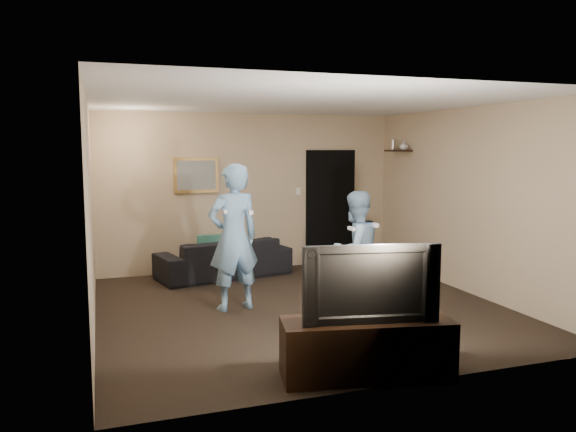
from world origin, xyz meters
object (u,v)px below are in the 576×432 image
object	(u,v)px
television	(368,281)
wii_player_right	(355,250)
tv_console	(367,349)
wii_player_left	(234,237)
sofa	(224,258)

from	to	relation	value
television	wii_player_right	distance (m)	2.15
tv_console	television	size ratio (longest dim) A/B	1.26
television	wii_player_left	size ratio (longest dim) A/B	0.65
tv_console	wii_player_right	world-z (taller)	wii_player_right
tv_console	wii_player_right	bearing A→B (deg)	78.25
sofa	wii_player_left	world-z (taller)	wii_player_left
wii_player_right	tv_console	bearing A→B (deg)	-112.61
tv_console	wii_player_right	distance (m)	2.20
sofa	television	bearing A→B (deg)	82.47
wii_player_right	wii_player_left	bearing A→B (deg)	161.91
tv_console	television	world-z (taller)	television
sofa	television	world-z (taller)	television
tv_console	wii_player_left	distance (m)	2.62
wii_player_left	television	bearing A→B (deg)	-75.62
wii_player_left	sofa	bearing A→B (deg)	81.79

